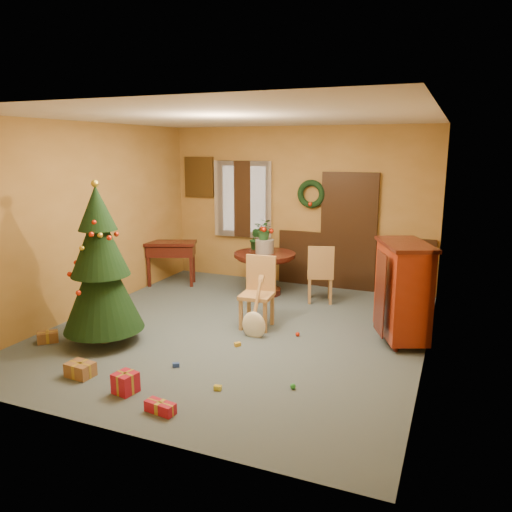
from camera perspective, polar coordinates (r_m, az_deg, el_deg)
The scene contains 21 objects.
room_envelope at distance 9.22m, azimuth 6.02°, elevation 3.47°, with size 5.50×5.50×5.50m.
dining_table at distance 8.67m, azimuth 0.99°, elevation -1.08°, with size 1.07×1.07×0.73m.
urn at distance 8.60m, azimuth 1.00°, elevation 1.11°, with size 0.32×0.32×0.24m, color slate.
centerpiece_plant at distance 8.55m, azimuth 1.01°, elevation 3.09°, with size 0.33×0.29×0.37m, color #1E4C23.
chair_near at distance 7.12m, azimuth 0.29°, elevation -3.81°, with size 0.47×0.47×1.02m.
chair_far at distance 8.24m, azimuth 7.37°, elevation -1.83°, with size 0.52×0.52×0.97m.
guitar at distance 6.74m, azimuth -0.26°, elevation -6.03°, with size 0.34×0.16×0.80m, color #EDE6C5, non-canonical shape.
plant_stand at distance 8.99m, azimuth -0.03°, elevation -0.99°, with size 0.28×0.28×0.73m.
stand_plant at distance 8.90m, azimuth -0.03°, elevation 1.98°, with size 0.22×0.18×0.40m, color #19471E.
christmas_tree at distance 6.70m, azimuth -17.33°, elevation -1.30°, with size 1.03×1.03×2.13m.
writing_desk at distance 9.39m, azimuth -9.69°, elevation 0.42°, with size 1.02×0.76×0.82m.
sideboard at distance 6.82m, azimuth 16.43°, elevation -3.60°, with size 0.91×1.17×1.33m.
gift_a at distance 6.07m, azimuth -19.43°, elevation -12.14°, with size 0.32×0.24×0.16m.
gift_b at distance 5.56m, azimuth -14.69°, elevation -13.84°, with size 0.25×0.25×0.22m.
gift_c at distance 7.22m, azimuth -22.70°, elevation -8.53°, with size 0.31×0.30×0.14m.
gift_d at distance 5.14m, azimuth -10.88°, elevation -16.62°, with size 0.32×0.17×0.11m.
toy_a at distance 6.06m, azimuth -9.13°, elevation -12.20°, with size 0.08×0.05×0.05m, color #234198.
toy_b at distance 5.51m, azimuth 4.24°, elevation -14.63°, with size 0.06×0.06×0.06m, color green.
toy_c at distance 6.56m, azimuth -2.13°, elevation -10.06°, with size 0.08×0.05×0.05m, color gold.
toy_d at distance 6.90m, azimuth 4.78°, elevation -8.91°, with size 0.06×0.06×0.06m, color red.
toy_e at distance 5.49m, azimuth -4.39°, elevation -14.79°, with size 0.08×0.05×0.05m, color yellow.
Camera 1 is at (2.77, -6.04, 2.52)m, focal length 35.00 mm.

